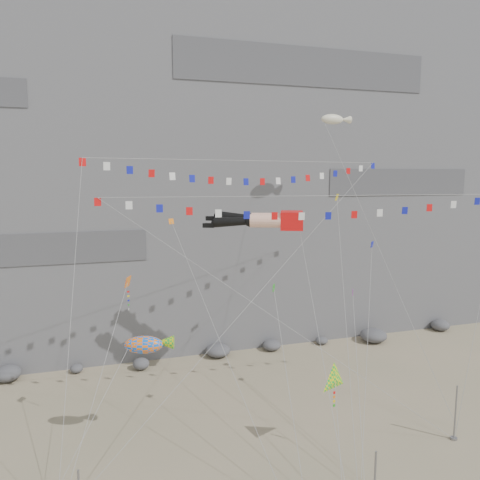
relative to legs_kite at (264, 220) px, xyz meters
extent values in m
plane|color=gray|center=(-1.70, -7.83, -15.14)|extent=(120.00, 120.00, 0.00)
cube|color=slate|center=(-1.70, 24.17, 9.86)|extent=(80.00, 28.00, 50.00)
cylinder|color=gray|center=(10.68, -10.83, -13.10)|extent=(0.12, 0.12, 4.07)
cube|color=red|center=(2.09, -0.88, 0.01)|extent=(2.62, 2.98, 1.46)
cylinder|color=#F5B499|center=(-0.16, -0.72, 0.01)|extent=(2.70, 1.96, 1.08)
sphere|color=black|center=(-1.30, -0.23, 0.01)|extent=(0.99, 0.99, 0.99)
cone|color=black|center=(-2.64, 0.34, -0.08)|extent=(3.07, 1.98, 1.01)
cube|color=black|center=(-4.46, 1.11, -0.41)|extent=(1.05, 0.77, 0.36)
cylinder|color=#F5B499|center=(0.41, 0.63, 0.01)|extent=(2.70, 1.96, 1.08)
sphere|color=black|center=(-0.73, 1.11, 0.01)|extent=(0.99, 0.99, 0.99)
cone|color=black|center=(-2.07, 1.68, 0.15)|extent=(3.09, 1.99, 1.08)
cube|color=black|center=(-3.89, 2.45, 0.04)|extent=(1.05, 0.77, 0.36)
cylinder|color=gray|center=(0.55, -8.91, -7.54)|extent=(0.03, 0.03, 22.25)
cylinder|color=gray|center=(-8.48, -5.75, -5.12)|extent=(0.03, 0.03, 27.35)
cylinder|color=gray|center=(6.33, -8.14, -6.43)|extent=(0.03, 0.03, 20.15)
cube|color=gray|center=(10.67, -10.92, -15.09)|extent=(0.16, 0.16, 0.10)
cylinder|color=gray|center=(-13.68, -7.87, -9.33)|extent=(0.03, 0.03, 14.75)
cylinder|color=gray|center=(-13.74, -8.35, -11.34)|extent=(0.03, 0.03, 11.33)
cylinder|color=gray|center=(0.35, -12.70, -12.50)|extent=(0.03, 0.03, 8.39)
cylinder|color=gray|center=(10.33, -2.34, -3.06)|extent=(0.03, 0.03, 28.32)
cube|color=gray|center=(12.02, -9.62, -15.09)|extent=(0.16, 0.16, 0.10)
cylinder|color=gray|center=(-5.56, -6.75, -7.52)|extent=(0.03, 0.03, 21.76)
cylinder|color=gray|center=(3.83, -8.92, -10.34)|extent=(0.03, 0.03, 14.28)
cylinder|color=gray|center=(-2.12, -10.56, -9.66)|extent=(0.03, 0.03, 14.31)
cylinder|color=gray|center=(3.79, -7.05, -6.64)|extent=(0.03, 0.03, 22.19)
cylinder|color=gray|center=(5.13, -7.94, -8.52)|extent=(0.03, 0.03, 17.60)
cube|color=gray|center=(1.90, -12.83, -15.09)|extent=(0.16, 0.16, 0.10)
camera|label=1|loc=(-13.20, -36.22, 3.78)|focal=35.00mm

